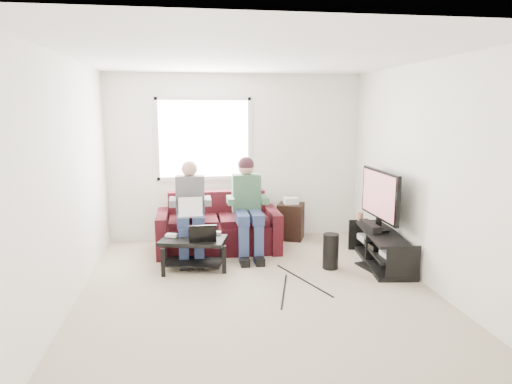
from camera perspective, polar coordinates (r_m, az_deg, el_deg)
floor at (r=5.39m, az=0.10°, el=-12.06°), size 4.50×4.50×0.00m
ceiling at (r=5.02m, az=0.11°, el=16.58°), size 4.50×4.50×0.00m
wall_back at (r=7.26m, az=-2.53°, el=4.34°), size 4.50×0.00×4.50m
wall_front at (r=2.88m, az=6.76°, el=-4.86°), size 4.50×0.00×4.50m
wall_left at (r=5.15m, az=-22.50°, el=1.12°), size 0.00×4.50×4.50m
wall_right at (r=5.69m, az=20.46°, el=2.06°), size 0.00×4.50×4.50m
window at (r=7.18m, az=-6.53°, el=6.62°), size 1.48×0.04×1.28m
sofa at (r=6.78m, az=-4.73°, el=-4.62°), size 1.76×0.88×0.83m
person_left at (r=6.38m, az=-8.20°, el=-1.73°), size 0.40×0.71×1.34m
person_right at (r=6.43m, az=-1.07°, el=-0.97°), size 0.40×0.71×1.39m
laptop_silver at (r=6.16m, az=-8.18°, el=-2.37°), size 0.32×0.23×0.24m
coffee_table at (r=6.00m, az=-7.83°, el=-6.78°), size 0.92×0.68×0.41m
laptop_black at (r=5.86m, az=-6.70°, el=-4.83°), size 0.39×0.33×0.24m
controller_a at (r=6.08m, az=-10.53°, el=-5.35°), size 0.16×0.13×0.04m
controller_b at (r=6.13m, az=-8.82°, el=-5.16°), size 0.16×0.12×0.04m
controller_c at (r=6.11m, az=-5.06°, el=-5.13°), size 0.15×0.11×0.04m
tv_stand at (r=6.37m, az=15.30°, el=-6.95°), size 0.59×1.41×0.45m
tv at (r=6.29m, az=15.22°, el=-0.52°), size 0.12×1.10×0.81m
soundbar at (r=6.34m, az=14.07°, el=-4.20°), size 0.12×0.50×0.10m
drink_cup at (r=6.84m, az=12.93°, el=-3.01°), size 0.08×0.08×0.12m
console_white at (r=6.01m, az=16.86°, el=-7.41°), size 0.30×0.22×0.06m
console_grey at (r=6.61m, az=14.29°, el=-5.57°), size 0.34×0.26×0.08m
console_black at (r=6.31m, az=15.51°, el=-6.45°), size 0.38×0.30×0.07m
subwoofer at (r=6.06m, az=9.32°, el=-7.32°), size 0.20×0.20×0.46m
keyboard_floor at (r=6.22m, az=13.87°, el=-9.15°), size 0.24×0.45×0.02m
end_table at (r=7.32m, az=4.37°, el=-3.57°), size 0.39×0.39×0.67m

